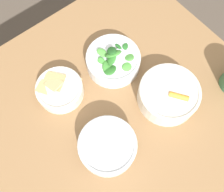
{
  "coord_description": "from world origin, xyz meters",
  "views": [
    {
      "loc": [
        0.08,
        0.16,
        1.45
      ],
      "look_at": [
        -0.09,
        -0.05,
        0.79
      ],
      "focal_mm": 40.0,
      "sensor_mm": 36.0,
      "label": 1
    }
  ],
  "objects_px": {
    "bowl_greens": "(113,60)",
    "bowl_cookies": "(60,89)",
    "bowl_beans_hotdog": "(108,146)",
    "bowl_carrots": "(168,94)"
  },
  "relations": [
    {
      "from": "bowl_cookies",
      "to": "bowl_carrots",
      "type": "bearing_deg",
      "value": 137.28
    },
    {
      "from": "bowl_greens",
      "to": "bowl_beans_hotdog",
      "type": "relative_size",
      "value": 1.07
    },
    {
      "from": "bowl_greens",
      "to": "bowl_beans_hotdog",
      "type": "xyz_separation_m",
      "value": [
        0.18,
        0.19,
        -0.0
      ]
    },
    {
      "from": "bowl_greens",
      "to": "bowl_cookies",
      "type": "relative_size",
      "value": 1.19
    },
    {
      "from": "bowl_greens",
      "to": "bowl_cookies",
      "type": "xyz_separation_m",
      "value": [
        0.18,
        -0.03,
        -0.01
      ]
    },
    {
      "from": "bowl_carrots",
      "to": "bowl_greens",
      "type": "height_order",
      "value": "bowl_greens"
    },
    {
      "from": "bowl_beans_hotdog",
      "to": "bowl_carrots",
      "type": "bearing_deg",
      "value": -178.66
    },
    {
      "from": "bowl_carrots",
      "to": "bowl_beans_hotdog",
      "type": "bearing_deg",
      "value": 1.34
    },
    {
      "from": "bowl_beans_hotdog",
      "to": "bowl_cookies",
      "type": "bearing_deg",
      "value": -88.79
    },
    {
      "from": "bowl_greens",
      "to": "bowl_cookies",
      "type": "distance_m",
      "value": 0.18
    }
  ]
}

